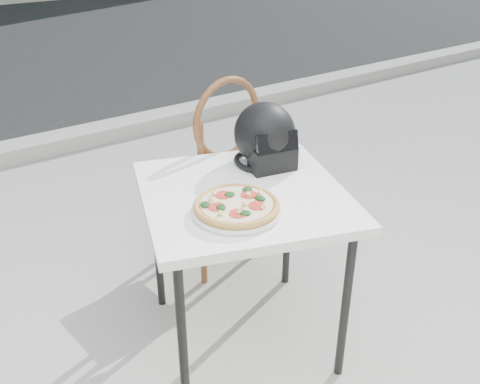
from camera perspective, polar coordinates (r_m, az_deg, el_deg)
curb at (r=4.50m, az=-23.29°, el=3.88°), size 30.00×0.25×0.12m
cafe_table_main at (r=2.13m, az=0.37°, el=-1.50°), size 0.99×0.99×0.74m
plate at (r=1.94m, az=-0.37°, el=-2.00°), size 0.42×0.42×0.02m
pizza at (r=1.93m, az=-0.38°, el=-1.40°), size 0.36×0.36×0.04m
helmet at (r=2.28m, az=2.73°, el=5.81°), size 0.31×0.32×0.27m
cafe_chair_main at (r=2.67m, az=-2.67°, el=2.86°), size 0.46×0.46×1.06m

